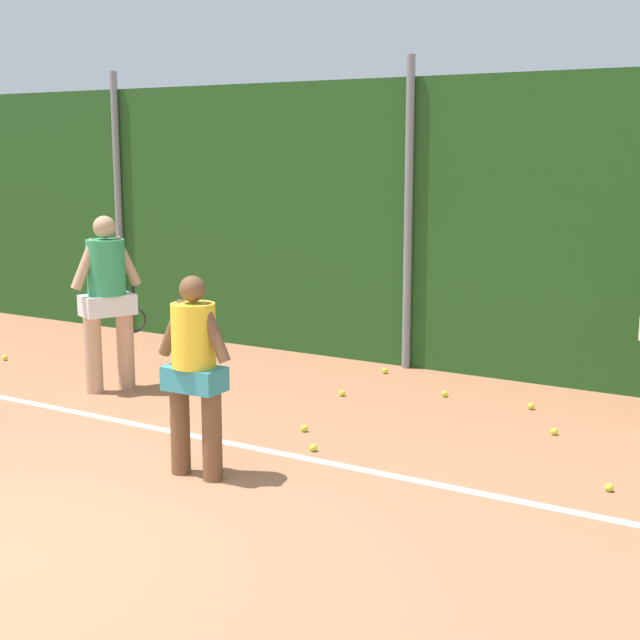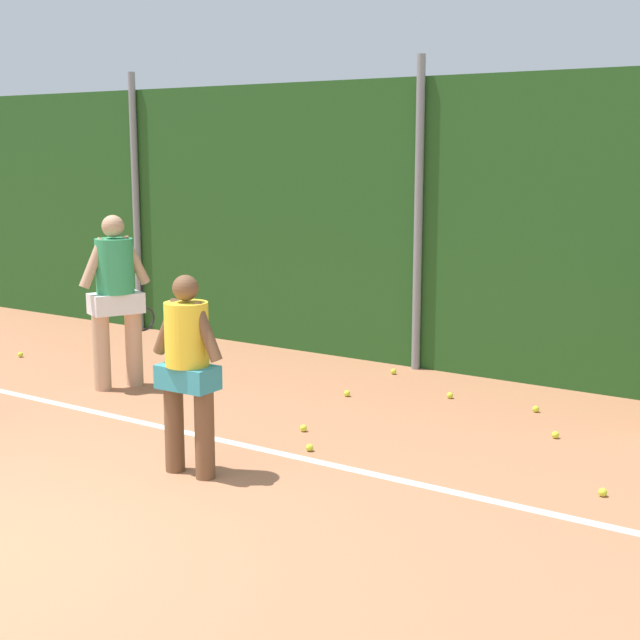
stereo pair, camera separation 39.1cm
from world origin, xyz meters
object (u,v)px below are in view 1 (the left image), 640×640
(player_midcourt, at_px, (107,294))
(tennis_ball_12, at_px, (609,487))
(tennis_ball_3, at_px, (444,394))
(tennis_ball_4, at_px, (531,406))
(tennis_ball_9, at_px, (313,448))
(tennis_ball_8, at_px, (385,371))
(tennis_ball_2, at_px, (554,431))
(player_foreground_near, at_px, (194,365))
(tennis_ball_1, at_px, (5,358))
(tennis_ball_10, at_px, (342,393))
(tennis_ball_5, at_px, (304,428))

(player_midcourt, bearing_deg, tennis_ball_12, -69.05)
(tennis_ball_3, bearing_deg, tennis_ball_4, 0.59)
(player_midcourt, xyz_separation_m, tennis_ball_9, (2.98, -0.64, -1.03))
(tennis_ball_12, bearing_deg, tennis_ball_9, -171.68)
(tennis_ball_8, relative_size, tennis_ball_12, 1.00)
(tennis_ball_2, distance_m, tennis_ball_3, 1.56)
(player_foreground_near, distance_m, tennis_ball_8, 3.96)
(tennis_ball_1, bearing_deg, tennis_ball_2, 4.52)
(tennis_ball_8, distance_m, tennis_ball_10, 1.13)
(player_midcourt, xyz_separation_m, tennis_ball_4, (4.17, 1.61, -1.03))
(tennis_ball_2, relative_size, tennis_ball_5, 1.00)
(tennis_ball_4, distance_m, tennis_ball_9, 2.55)
(tennis_ball_1, distance_m, tennis_ball_5, 4.78)
(tennis_ball_1, height_order, tennis_ball_12, same)
(tennis_ball_8, bearing_deg, tennis_ball_3, -30.41)
(tennis_ball_12, bearing_deg, tennis_ball_8, 142.23)
(player_midcourt, xyz_separation_m, tennis_ball_8, (2.22, 2.20, -1.03))
(tennis_ball_2, distance_m, tennis_ball_12, 1.43)
(tennis_ball_8, bearing_deg, tennis_ball_1, -157.16)
(tennis_ball_2, relative_size, tennis_ball_12, 1.00)
(tennis_ball_3, distance_m, tennis_ball_10, 1.08)
(player_foreground_near, bearing_deg, tennis_ball_8, -87.11)
(tennis_ball_1, height_order, tennis_ball_2, same)
(player_midcourt, bearing_deg, tennis_ball_3, -39.68)
(tennis_ball_2, bearing_deg, tennis_ball_4, 122.64)
(tennis_ball_5, bearing_deg, player_midcourt, 175.54)
(tennis_ball_8, bearing_deg, tennis_ball_2, -28.30)
(tennis_ball_3, xyz_separation_m, tennis_ball_10, (-0.94, -0.54, 0.00))
(tennis_ball_2, bearing_deg, tennis_ball_12, -56.21)
(player_foreground_near, xyz_separation_m, tennis_ball_4, (1.67, 3.26, -0.88))
(player_foreground_near, distance_m, tennis_ball_2, 3.44)
(player_foreground_near, xyz_separation_m, tennis_ball_5, (0.11, 1.45, -0.88))
(tennis_ball_2, distance_m, tennis_ball_10, 2.35)
(tennis_ball_9, bearing_deg, tennis_ball_5, 130.02)
(tennis_ball_9, bearing_deg, tennis_ball_12, 8.32)
(tennis_ball_10, bearing_deg, tennis_ball_12, -23.35)
(tennis_ball_4, xyz_separation_m, tennis_ball_9, (-1.20, -2.25, 0.00))
(tennis_ball_5, distance_m, tennis_ball_9, 0.57)
(tennis_ball_1, height_order, tennis_ball_8, same)
(tennis_ball_9, bearing_deg, tennis_ball_8, 104.95)
(tennis_ball_1, bearing_deg, tennis_ball_12, -4.92)
(tennis_ball_2, bearing_deg, tennis_ball_3, 153.29)
(tennis_ball_1, distance_m, tennis_ball_9, 5.21)
(tennis_ball_10, distance_m, tennis_ball_12, 3.41)
(tennis_ball_4, bearing_deg, tennis_ball_5, -130.74)
(player_foreground_near, relative_size, tennis_ball_3, 24.64)
(tennis_ball_1, bearing_deg, tennis_ball_10, 9.02)
(player_midcourt, bearing_deg, tennis_ball_1, 104.21)
(player_midcourt, height_order, tennis_ball_10, player_midcourt)
(tennis_ball_3, relative_size, tennis_ball_9, 1.00)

